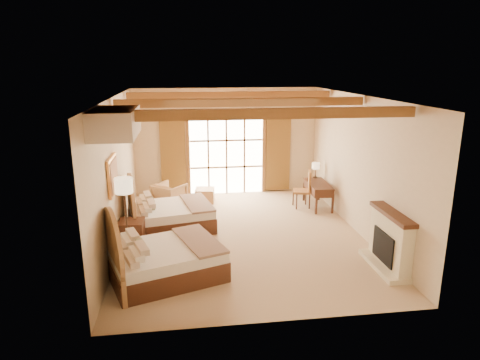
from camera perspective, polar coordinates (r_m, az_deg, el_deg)
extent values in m
plane|color=#CCAE8B|center=(10.09, 0.31, -7.39)|extent=(7.00, 7.00, 0.00)
plane|color=beige|center=(12.98, -1.86, 5.12)|extent=(5.50, 0.00, 5.50)
plane|color=beige|center=(9.60, -16.16, 0.88)|extent=(0.00, 7.00, 7.00)
plane|color=beige|center=(10.32, 15.62, 1.91)|extent=(0.00, 7.00, 7.00)
plane|color=#A96230|center=(9.33, 0.34, 11.05)|extent=(7.00, 7.00, 0.00)
cube|color=white|center=(13.01, -1.83, 3.58)|extent=(2.20, 0.02, 2.50)
cube|color=brown|center=(12.92, -8.90, 3.31)|extent=(0.75, 0.06, 2.40)
cube|color=brown|center=(13.24, 5.10, 3.73)|extent=(0.75, 0.06, 2.40)
cube|color=beige|center=(8.87, 19.41, -7.75)|extent=(0.25, 1.30, 1.10)
cube|color=black|center=(8.87, 18.95, -8.39)|extent=(0.18, 0.80, 0.60)
cube|color=beige|center=(9.03, 18.61, -10.74)|extent=(0.45, 1.40, 0.10)
cube|color=#4F291C|center=(8.66, 19.68, -4.28)|extent=(0.30, 1.40, 0.08)
cube|color=#E19649|center=(8.84, -16.63, 0.63)|extent=(0.05, 0.95, 0.75)
cube|color=#BF7D49|center=(8.84, -16.44, 0.64)|extent=(0.02, 0.82, 0.62)
cube|color=beige|center=(7.35, -16.36, 7.34)|extent=(0.70, 1.40, 0.45)
cube|color=#4F291C|center=(8.30, -9.83, -11.38)|extent=(2.37, 2.07, 0.39)
cube|color=white|center=(8.17, -9.92, -9.50)|extent=(2.32, 2.03, 0.21)
cube|color=#876A58|center=(8.12, -5.15, -8.59)|extent=(1.06, 1.64, 0.05)
cube|color=gray|center=(8.12, -13.27, -8.15)|extent=(0.24, 0.42, 0.23)
cube|color=#4F291C|center=(10.56, -9.16, -5.44)|extent=(2.17, 1.80, 0.37)
cube|color=white|center=(10.46, -9.23, -3.95)|extent=(2.12, 1.76, 0.21)
cube|color=#876A58|center=(10.42, -5.66, -3.24)|extent=(0.85, 1.57, 0.05)
cube|color=gray|center=(10.41, -11.73, -2.91)|extent=(0.19, 0.41, 0.22)
cube|color=#4F291C|center=(9.61, -14.21, -7.05)|extent=(0.55, 0.55, 0.63)
cylinder|color=#3A271C|center=(9.31, -14.60, -9.84)|extent=(0.24, 0.24, 0.03)
cylinder|color=#3A271C|center=(9.03, -14.91, -5.60)|extent=(0.04, 0.04, 1.45)
cylinder|color=#FFE9B3|center=(8.78, -15.26, -0.71)|extent=(0.36, 0.36, 0.30)
imported|color=#B18252|center=(12.01, -9.37, -2.07)|extent=(1.06, 1.06, 0.70)
cube|color=#BF7B51|center=(12.44, -4.71, -2.04)|extent=(0.60, 0.60, 0.39)
cube|color=#4F291C|center=(12.04, 10.40, -0.52)|extent=(0.59, 1.29, 0.05)
cube|color=#4F291C|center=(12.08, 10.37, -1.06)|extent=(0.57, 1.25, 0.20)
cube|color=#9D5F3F|center=(11.99, 8.21, -1.50)|extent=(0.55, 0.55, 0.06)
cube|color=#9D5F3F|center=(11.97, 9.21, -0.05)|extent=(0.16, 0.46, 0.56)
cylinder|color=#3A271C|center=(12.60, 10.00, 0.37)|extent=(0.13, 0.13, 0.02)
cylinder|color=#3A271C|center=(12.57, 10.03, 1.05)|extent=(0.03, 0.03, 0.31)
cylinder|color=#FFE9B3|center=(12.52, 10.07, 1.88)|extent=(0.22, 0.22, 0.18)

